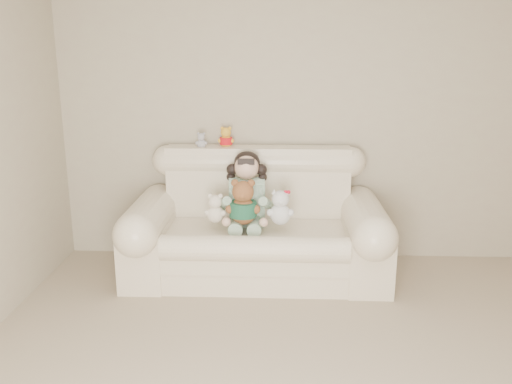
% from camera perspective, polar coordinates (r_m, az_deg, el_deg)
% --- Properties ---
extents(wall_back, '(4.50, 0.00, 4.50)m').
position_cam_1_polar(wall_back, '(4.71, 6.66, 8.33)').
color(wall_back, '#AFA78B').
rests_on(wall_back, ground).
extents(sofa, '(2.10, 0.95, 1.03)m').
position_cam_1_polar(sofa, '(4.37, 0.05, -2.64)').
color(sofa, '#F8EEC8').
rests_on(sofa, floor).
extents(seated_child, '(0.41, 0.48, 0.62)m').
position_cam_1_polar(seated_child, '(4.39, -0.99, 0.38)').
color(seated_child, '#357345').
rests_on(seated_child, sofa).
extents(brown_teddy, '(0.33, 0.30, 0.42)m').
position_cam_1_polar(brown_teddy, '(4.19, -1.38, -0.61)').
color(brown_teddy, brown).
rests_on(brown_teddy, sofa).
extents(white_cat, '(0.25, 0.22, 0.33)m').
position_cam_1_polar(white_cat, '(4.19, 2.60, -1.24)').
color(white_cat, silver).
rests_on(white_cat, sofa).
extents(cream_teddy, '(0.20, 0.17, 0.28)m').
position_cam_1_polar(cream_teddy, '(4.25, -4.33, -1.43)').
color(cream_teddy, silver).
rests_on(cream_teddy, sofa).
extents(yellow_mini_bear, '(0.15, 0.12, 0.22)m').
position_cam_1_polar(yellow_mini_bear, '(4.62, -3.19, 6.00)').
color(yellow_mini_bear, yellow).
rests_on(yellow_mini_bear, sofa).
extents(grey_mini_plush, '(0.11, 0.09, 0.16)m').
position_cam_1_polar(grey_mini_plush, '(4.61, -5.81, 5.60)').
color(grey_mini_plush, '#BAB9C1').
rests_on(grey_mini_plush, sofa).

